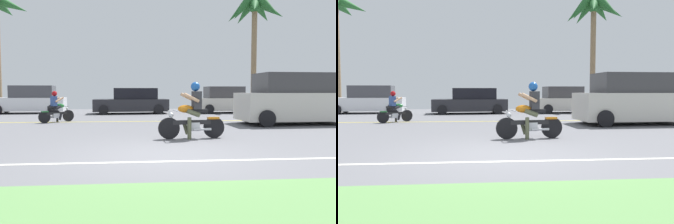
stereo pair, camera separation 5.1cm
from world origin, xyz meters
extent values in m
cube|color=slate|center=(0.00, 3.00, -0.02)|extent=(56.00, 30.00, 0.04)
cube|color=silver|center=(0.00, -0.59, 0.00)|extent=(50.40, 0.12, 0.01)
cube|color=yellow|center=(0.00, 7.71, 0.00)|extent=(50.40, 0.12, 0.01)
cylinder|color=black|center=(0.31, 2.30, 0.30)|extent=(0.61, 0.14, 0.61)
cylinder|color=black|center=(1.62, 2.42, 0.30)|extent=(0.61, 0.14, 0.61)
cylinder|color=#B7BAC1|center=(0.41, 2.31, 0.55)|extent=(0.28, 0.07, 0.53)
cube|color=black|center=(0.96, 2.36, 0.46)|extent=(1.11, 0.19, 0.12)
cube|color=#B7BAC1|center=(1.01, 2.36, 0.34)|extent=(0.34, 0.23, 0.24)
ellipsoid|color=#B76614|center=(0.78, 2.34, 0.85)|extent=(0.44, 0.24, 0.22)
cube|color=black|center=(1.16, 2.38, 0.79)|extent=(0.50, 0.26, 0.10)
cube|color=#B76614|center=(1.60, 2.41, 0.58)|extent=(0.34, 0.19, 0.06)
cylinder|color=#B7BAC1|center=(0.49, 2.32, 0.80)|extent=(0.09, 0.63, 0.04)
sphere|color=#B7BAC1|center=(0.37, 2.31, 0.68)|extent=(0.14, 0.14, 0.14)
cylinder|color=#B7BAC1|center=(1.25, 2.26, 0.27)|extent=(0.51, 0.11, 0.07)
cube|color=#2D2D33|center=(1.10, 2.37, 1.09)|extent=(0.25, 0.34, 0.50)
sphere|color=#194C9E|center=(1.06, 2.37, 1.47)|extent=(0.26, 0.26, 0.26)
cylinder|color=#51563D|center=(0.97, 2.46, 0.74)|extent=(0.42, 0.17, 0.25)
cylinder|color=#51563D|center=(0.99, 2.26, 0.74)|extent=(0.42, 0.17, 0.25)
cylinder|color=#51563D|center=(0.87, 2.21, 0.31)|extent=(0.12, 0.12, 0.62)
cylinder|color=#51563D|center=(0.81, 2.47, 0.27)|extent=(0.21, 0.13, 0.34)
cylinder|color=tan|center=(0.88, 2.56, 1.17)|extent=(0.46, 0.13, 0.29)
cylinder|color=tan|center=(0.92, 2.15, 1.17)|extent=(0.46, 0.13, 0.29)
cube|color=beige|center=(5.86, 6.02, 0.73)|extent=(4.65, 2.11, 1.10)
cube|color=#3B3A3D|center=(5.96, 6.02, 1.68)|extent=(3.36, 1.79, 0.80)
cylinder|color=black|center=(7.48, 7.05, 0.32)|extent=(0.65, 0.24, 0.64)
cylinder|color=black|center=(4.18, 6.93, 0.32)|extent=(0.65, 0.24, 0.64)
cylinder|color=black|center=(4.25, 4.99, 0.32)|extent=(0.65, 0.24, 0.64)
cube|color=silver|center=(-7.21, 13.89, 0.55)|extent=(4.39, 1.90, 0.80)
cube|color=#414147|center=(-6.96, 13.91, 1.32)|extent=(2.58, 1.56, 0.74)
cylinder|color=black|center=(-5.72, 14.81, 0.28)|extent=(0.57, 0.22, 0.56)
cylinder|color=black|center=(-8.81, 14.61, 0.28)|extent=(0.57, 0.22, 0.56)
cylinder|color=black|center=(-5.62, 13.18, 0.28)|extent=(0.57, 0.22, 0.56)
cube|color=#232328|center=(-0.97, 12.99, 0.51)|extent=(4.54, 2.08, 0.72)
cube|color=black|center=(-0.70, 13.00, 1.20)|extent=(2.67, 1.70, 0.66)
cylinder|color=black|center=(0.56, 13.98, 0.28)|extent=(0.57, 0.22, 0.56)
cylinder|color=black|center=(-2.62, 13.75, 0.28)|extent=(0.57, 0.22, 0.56)
cylinder|color=black|center=(0.68, 12.22, 0.28)|extent=(0.57, 0.22, 0.56)
cylinder|color=black|center=(-2.49, 11.99, 0.28)|extent=(0.57, 0.22, 0.56)
cube|color=beige|center=(5.05, 13.18, 0.54)|extent=(4.00, 1.93, 0.77)
cube|color=#3B3A3D|center=(4.82, 13.16, 1.28)|extent=(2.35, 1.59, 0.71)
cylinder|color=black|center=(3.70, 12.25, 0.28)|extent=(0.57, 0.21, 0.56)
cylinder|color=black|center=(6.51, 12.42, 0.28)|extent=(0.57, 0.21, 0.56)
cylinder|color=black|center=(3.60, 13.94, 0.28)|extent=(0.57, 0.21, 0.56)
cylinder|color=black|center=(6.40, 14.11, 0.28)|extent=(0.57, 0.21, 0.56)
cube|color=beige|center=(10.52, 13.75, 0.51)|extent=(4.17, 1.81, 0.70)
cube|color=#3B3A3D|center=(10.27, 13.74, 1.18)|extent=(2.44, 1.50, 0.65)
cylinder|color=black|center=(9.09, 12.88, 0.28)|extent=(0.57, 0.21, 0.56)
cylinder|color=black|center=(12.03, 13.02, 0.28)|extent=(0.57, 0.21, 0.56)
cylinder|color=black|center=(9.01, 14.48, 0.28)|extent=(0.57, 0.21, 0.56)
cylinder|color=black|center=(11.95, 14.63, 0.28)|extent=(0.57, 0.21, 0.56)
cone|color=#28662D|center=(-8.52, 15.15, 6.80)|extent=(2.25, 0.86, 1.45)
cone|color=#28662D|center=(-9.33, 16.13, 6.80)|extent=(1.06, 2.28, 1.14)
cylinder|color=#846B4C|center=(7.54, 15.42, 3.63)|extent=(0.37, 0.37, 7.26)
sphere|color=#235B28|center=(7.54, 15.42, 7.26)|extent=(0.96, 0.96, 0.96)
cone|color=#235B28|center=(8.53, 15.29, 7.01)|extent=(2.40, 1.11, 1.81)
cone|color=#235B28|center=(8.28, 16.09, 7.01)|extent=(2.27, 2.15, 1.72)
cone|color=#235B28|center=(7.20, 16.36, 7.01)|extent=(1.53, 2.39, 1.96)
cone|color=#235B28|center=(6.59, 15.72, 7.01)|extent=(2.27, 1.39, 2.13)
cone|color=#235B28|center=(6.61, 15.08, 7.01)|extent=(2.20, 1.45, 2.20)
cone|color=#235B28|center=(7.19, 14.49, 7.01)|extent=(1.56, 2.47, 1.69)
cone|color=#235B28|center=(8.19, 14.66, 7.01)|extent=(2.01, 2.17, 2.09)
cylinder|color=black|center=(-3.64, 8.05, 0.26)|extent=(0.43, 0.39, 0.51)
cylinder|color=black|center=(-4.47, 7.32, 0.26)|extent=(0.43, 0.39, 0.51)
cylinder|color=#B7BAC1|center=(-3.70, 8.00, 0.47)|extent=(0.20, 0.18, 0.44)
cube|color=black|center=(-4.05, 7.69, 0.39)|extent=(0.75, 0.68, 0.10)
cube|color=#B7BAC1|center=(-4.09, 7.66, 0.29)|extent=(0.32, 0.31, 0.20)
ellipsoid|color=#236B33|center=(-3.94, 7.79, 0.71)|extent=(0.37, 0.20, 0.19)
cube|color=black|center=(-4.18, 7.58, 0.66)|extent=(0.43, 0.41, 0.08)
cube|color=#236B33|center=(-4.46, 7.33, 0.48)|extent=(0.29, 0.28, 0.05)
cylinder|color=#B7BAC1|center=(-3.75, 7.95, 0.68)|extent=(0.37, 0.42, 0.03)
sphere|color=#B7BAC1|center=(-3.68, 8.02, 0.57)|extent=(0.12, 0.12, 0.12)
cylinder|color=#B7BAC1|center=(-4.30, 7.61, 0.23)|extent=(0.36, 0.33, 0.06)
cube|color=#334C8C|center=(-4.14, 7.61, 0.92)|extent=(0.32, 0.33, 0.43)
sphere|color=maroon|center=(-4.12, 7.63, 1.24)|extent=(0.22, 0.22, 0.22)
cylinder|color=black|center=(-4.01, 7.61, 0.62)|extent=(0.33, 0.31, 0.21)
cylinder|color=black|center=(-4.12, 7.74, 0.62)|extent=(0.33, 0.31, 0.21)
cylinder|color=black|center=(-4.07, 7.83, 0.26)|extent=(0.13, 0.13, 0.52)
cylinder|color=black|center=(-3.90, 7.69, 0.23)|extent=(0.19, 0.18, 0.29)
cylinder|color=tan|center=(-3.90, 7.59, 0.98)|extent=(0.34, 0.31, 0.24)
cylinder|color=tan|center=(-4.13, 7.85, 0.98)|extent=(0.34, 0.31, 0.24)
camera|label=1|loc=(-0.57, -6.68, 1.34)|focal=34.64mm
camera|label=2|loc=(-0.52, -6.68, 1.34)|focal=34.64mm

